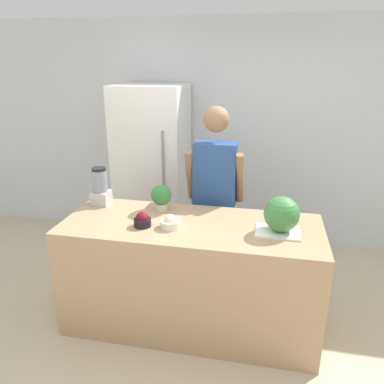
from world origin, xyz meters
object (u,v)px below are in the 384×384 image
Objects in this scene: bowl_cream at (170,223)px; potted_plant at (161,196)px; refrigerator at (153,170)px; blender at (100,188)px; watermelon at (282,214)px; person at (215,198)px; bowl_cherries at (142,220)px.

potted_plant is (-0.17, 0.33, 0.08)m from bowl_cream.
refrigerator is 1.10m from blender.
person is at bearing 132.79° from watermelon.
refrigerator is at bearing 136.39° from watermelon.
watermelon reaches higher than potted_plant.
bowl_cherries is 0.60× the size of potted_plant.
refrigerator reaches higher than person.
bowl_cream is at bearing -26.01° from blender.
person is at bearing -40.73° from refrigerator.
bowl_cream is 0.46× the size of blender.
blender reaches higher than potted_plant.
bowl_cream is at bearing -63.27° from potted_plant.
bowl_cream is at bearing -173.87° from watermelon.
person is 0.58m from potted_plant.
person is 0.88m from watermelon.
potted_plant reaches higher than bowl_cream.
person is 13.17× the size of bowl_cherries.
bowl_cherries reaches higher than bowl_cream.
bowl_cherries is at bearing -121.41° from person.
bowl_cherries is (0.37, -1.45, 0.03)m from refrigerator.
refrigerator is at bearing 139.27° from person.
bowl_cream is at bearing -67.79° from refrigerator.
refrigerator is at bearing 82.35° from blender.
person is at bearing 44.36° from potted_plant.
potted_plant is at bearing -2.62° from blender.
bowl_cream is at bearing 5.20° from bowl_cherries.
person reaches higher than bowl_cream.
watermelon is 1.72× the size of bowl_cream.
watermelon is 0.79× the size of blender.
bowl_cream is (0.59, -1.43, 0.02)m from refrigerator.
person is at bearing 71.88° from bowl_cream.
blender is at bearing -97.65° from refrigerator.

